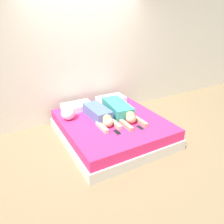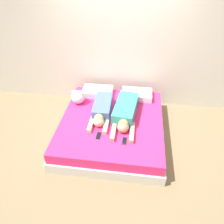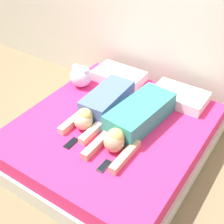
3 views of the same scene
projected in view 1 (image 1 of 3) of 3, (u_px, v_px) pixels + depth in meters
The scene contains 10 objects.
ground_plane at pixel (112, 137), 4.19m from camera, with size 12.00×12.00×0.00m, color #7F6B4C.
wall_back at pixel (85, 58), 4.53m from camera, with size 12.00×0.06×2.60m.
bed at pixel (112, 128), 4.11m from camera, with size 1.81×1.98×0.37m.
pillow_head_left at pixel (77, 107), 4.42m from camera, with size 0.59×0.37×0.12m.
pillow_head_right at pixel (111, 99), 4.76m from camera, with size 0.59×0.37×0.12m.
person_left at pixel (100, 115), 3.98m from camera, with size 0.33×0.96×0.22m.
person_right at pixel (120, 110), 4.14m from camera, with size 0.43×1.14×0.22m.
cell_phone_left at pixel (117, 132), 3.60m from camera, with size 0.07×0.16×0.01m.
cell_phone_right at pixel (140, 128), 3.74m from camera, with size 0.07×0.16×0.01m.
plush_toy at pixel (68, 113), 3.98m from camera, with size 0.25×0.25×0.27m.
Camera 1 is at (-1.75, -3.13, 2.20)m, focal length 35.00 mm.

